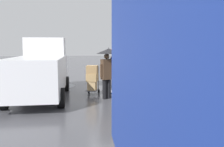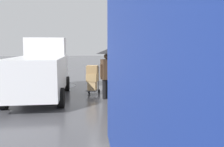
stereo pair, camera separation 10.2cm
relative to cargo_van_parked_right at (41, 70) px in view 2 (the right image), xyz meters
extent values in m
plane|color=#4C4C51|center=(-3.31, -0.09, -1.18)|extent=(90.00, 90.00, 0.00)
cylinder|color=#999BA0|center=(-0.38, -2.93, -1.18)|extent=(2.02, 2.02, 0.01)
cube|color=white|center=(0.00, 0.26, -0.12)|extent=(2.03, 5.23, 1.40)
cube|color=white|center=(-0.02, -1.64, 1.00)|extent=(1.86, 1.42, 0.84)
cube|color=black|center=(-0.03, -2.36, 0.20)|extent=(1.66, 0.08, 0.63)
cube|color=#232326|center=(-0.03, -2.40, -0.86)|extent=(1.96, 0.19, 0.24)
cylinder|color=black|center=(0.96, -1.36, -0.82)|extent=(0.25, 0.72, 0.72)
cylinder|color=black|center=(-1.00, -1.34, -0.82)|extent=(0.25, 0.72, 0.72)
cylinder|color=black|center=(1.01, 1.86, -0.82)|extent=(0.25, 0.72, 0.72)
cylinder|color=black|center=(-0.95, 1.89, -0.82)|extent=(0.25, 0.72, 0.72)
cube|color=#B2B2B7|center=(-3.28, 0.02, -0.58)|extent=(0.54, 0.77, 0.56)
cube|color=#B2B2B7|center=(-3.28, 0.02, -1.04)|extent=(0.48, 0.69, 0.04)
cylinder|color=#B2B2B7|center=(-3.27, -0.40, -0.18)|extent=(0.58, 0.05, 0.04)
sphere|color=black|center=(-3.49, 0.32, -1.13)|extent=(0.10, 0.10, 0.10)
sphere|color=black|center=(-3.07, 0.33, -1.13)|extent=(0.10, 0.10, 0.10)
sphere|color=black|center=(-3.48, -0.29, -1.13)|extent=(0.10, 0.10, 0.10)
sphere|color=black|center=(-3.06, -0.28, -1.13)|extent=(0.10, 0.10, 0.10)
cube|color=#515156|center=(-2.20, -0.23, -0.96)|extent=(0.63, 0.71, 0.03)
cylinder|color=#515156|center=(-2.50, -0.45, -0.41)|extent=(0.04, 0.04, 1.10)
cylinder|color=#515156|center=(-2.08, -0.58, -0.41)|extent=(0.04, 0.04, 1.10)
cylinder|color=black|center=(-2.52, -0.44, -1.08)|extent=(0.11, 0.21, 0.20)
cylinder|color=black|center=(-2.06, -0.58, -1.08)|extent=(0.11, 0.21, 0.20)
cube|color=tan|center=(-2.20, -0.23, -0.75)|extent=(0.48, 0.51, 0.40)
cube|color=tan|center=(-2.20, -0.23, -0.38)|extent=(0.59, 0.59, 0.35)
cube|color=#A37F51|center=(-2.20, -0.23, -0.02)|extent=(0.57, 0.53, 0.36)
cylinder|color=black|center=(-3.50, -1.68, -0.77)|extent=(0.18, 0.18, 0.82)
cylinder|color=black|center=(-3.41, -1.50, -0.77)|extent=(0.18, 0.18, 0.82)
cube|color=#473323|center=(-3.45, -1.59, 0.06)|extent=(0.45, 0.52, 0.84)
sphere|color=#8C6647|center=(-3.45, -1.59, 0.60)|extent=(0.22, 0.22, 0.22)
cylinder|color=#473323|center=(-3.57, -1.82, 0.01)|extent=(0.10, 0.10, 0.55)
cylinder|color=#473323|center=(-3.39, -1.42, 0.28)|extent=(0.31, 0.23, 0.50)
cylinder|color=#333338|center=(-3.41, -1.50, 0.44)|extent=(0.02, 0.02, 0.86)
cone|color=red|center=(-3.41, -1.50, 0.82)|extent=(1.04, 1.04, 0.22)
sphere|color=#333338|center=(-3.41, -1.50, 0.95)|extent=(0.04, 0.04, 0.04)
cylinder|color=black|center=(-2.66, 0.68, -0.77)|extent=(0.18, 0.18, 0.82)
cylinder|color=black|center=(-2.85, 0.61, -0.77)|extent=(0.18, 0.18, 0.82)
cube|color=#473323|center=(-2.75, 0.65, 0.06)|extent=(0.51, 0.42, 0.84)
sphere|color=brown|center=(-2.75, 0.65, 0.60)|extent=(0.22, 0.22, 0.22)
cylinder|color=#473323|center=(-2.51, 0.74, 0.01)|extent=(0.10, 0.10, 0.55)
cylinder|color=#473323|center=(-2.91, 0.56, 0.28)|extent=(0.20, 0.32, 0.50)
cylinder|color=#333338|center=(-2.85, 0.61, 0.44)|extent=(0.02, 0.02, 0.86)
cone|color=black|center=(-2.85, 0.61, 0.82)|extent=(1.04, 1.04, 0.22)
sphere|color=#333338|center=(-2.85, 0.61, 0.95)|extent=(0.04, 0.04, 0.04)
cylinder|color=#2D2D33|center=(-6.27, 2.53, 0.62)|extent=(0.12, 0.12, 3.60)
sphere|color=#EAEACC|center=(-6.27, 2.53, 2.54)|extent=(0.28, 0.28, 0.28)
camera|label=1|loc=(-1.55, 10.40, 1.02)|focal=38.04mm
camera|label=2|loc=(-1.65, 10.41, 1.02)|focal=38.04mm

